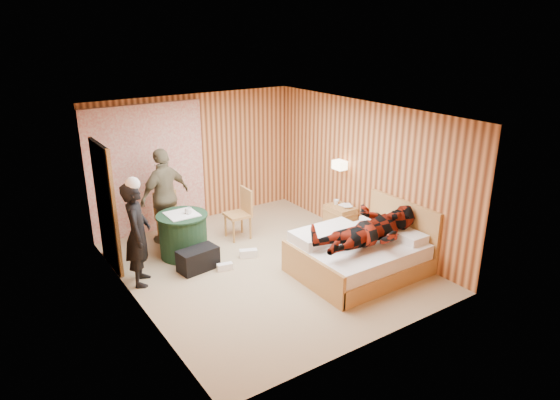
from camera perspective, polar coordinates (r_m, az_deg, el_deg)
floor at (r=8.24m, az=-1.79°, el=-7.47°), size 4.20×5.00×0.01m
ceiling at (r=7.44m, az=-2.00°, el=9.93°), size 4.20×5.00×0.01m
wall_back at (r=9.87m, az=-9.65°, el=4.68°), size 4.20×0.02×2.50m
wall_left at (r=6.94m, az=-16.75°, el=-2.39°), size 0.02×5.00×2.50m
wall_right at (r=8.98m, az=9.55°, el=3.19°), size 0.02×5.00×2.50m
curtain at (r=9.47m, az=-14.96°, el=3.33°), size 2.20×0.08×2.40m
doorway at (r=8.30m, az=-19.32°, el=-0.70°), size 0.06×0.90×2.05m
wall_lamp at (r=9.17m, az=6.84°, el=4.00°), size 0.26×0.24×0.16m
bed at (r=8.01m, az=8.97°, el=-6.17°), size 1.95×1.49×1.02m
nightstand at (r=9.39m, az=6.88°, el=-2.22°), size 0.41×0.56×0.54m
round_table at (r=8.57m, az=-11.00°, el=-3.91°), size 0.85×0.85×0.76m
chair_far at (r=9.10m, az=-12.72°, el=-1.54°), size 0.45×0.45×0.93m
chair_near at (r=9.11m, az=-4.43°, el=-1.08°), size 0.44×0.44×0.93m
duffel_bag at (r=8.14m, az=-9.34°, el=-6.69°), size 0.67×0.42×0.36m
sneaker_left at (r=8.50m, az=-3.64°, el=-6.10°), size 0.32×0.23×0.13m
sneaker_right at (r=8.12m, az=-6.33°, el=-7.59°), size 0.27×0.15×0.11m
woman_standing at (r=7.68m, az=-15.97°, el=-3.77°), size 0.59×0.69×1.61m
man_at_table at (r=9.02m, az=-13.00°, el=0.44°), size 1.09×0.70×1.72m
man_on_bed at (r=7.62m, az=10.49°, el=-2.36°), size 0.86×0.67×1.77m
book_lower at (r=9.25m, az=7.15°, el=-0.75°), size 0.19×0.24×0.02m
book_upper at (r=9.25m, az=7.15°, el=-0.64°), size 0.25×0.27×0.02m
cup_nightstand at (r=9.37m, az=6.44°, el=-0.23°), size 0.11×0.11×0.09m
cup_table at (r=8.41m, az=-10.42°, el=-1.22°), size 0.15×0.15×0.10m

